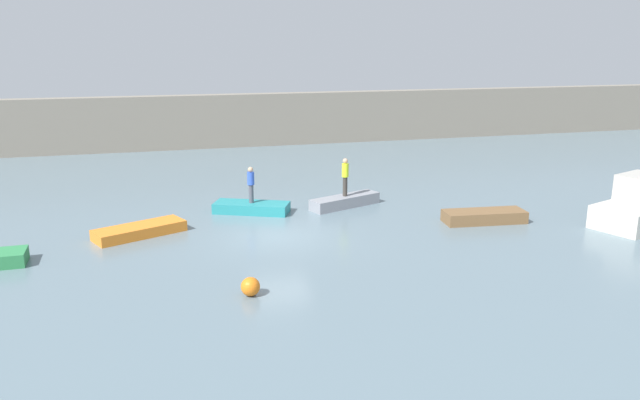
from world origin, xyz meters
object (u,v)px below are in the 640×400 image
object	(u,v)px
rowboat_orange	(140,230)
rowboat_teal	(252,208)
rowboat_brown	(484,216)
person_hiviz_shirt	(345,175)
mooring_buoy	(250,287)
person_blue_shirt	(251,183)
rowboat_grey	(345,201)

from	to	relation	value
rowboat_orange	rowboat_teal	size ratio (longest dim) A/B	1.06
rowboat_brown	person_hiviz_shirt	size ratio (longest dim) A/B	1.96
rowboat_teal	person_hiviz_shirt	world-z (taller)	person_hiviz_shirt
rowboat_orange	mooring_buoy	distance (m)	8.09
person_hiviz_shirt	rowboat_teal	bearing A→B (deg)	177.74
person_hiviz_shirt	rowboat_orange	bearing A→B (deg)	-167.49
person_blue_shirt	rowboat_teal	bearing A→B (deg)	97.13
rowboat_orange	mooring_buoy	world-z (taller)	mooring_buoy
rowboat_brown	person_hiviz_shirt	bearing A→B (deg)	147.45
rowboat_grey	rowboat_brown	bearing A→B (deg)	-59.95
rowboat_orange	rowboat_grey	world-z (taller)	rowboat_grey
rowboat_grey	mooring_buoy	distance (m)	11.24
rowboat_teal	rowboat_grey	world-z (taller)	rowboat_grey
rowboat_orange	rowboat_brown	bearing A→B (deg)	-32.06
rowboat_brown	rowboat_teal	bearing A→B (deg)	162.09
rowboat_teal	person_hiviz_shirt	bearing A→B (deg)	22.11
person_hiviz_shirt	mooring_buoy	xyz separation A→B (m)	(-6.09, -9.44, -1.26)
rowboat_brown	mooring_buoy	size ratio (longest dim) A/B	5.88
rowboat_orange	mooring_buoy	xyz separation A→B (m)	(3.41, -7.33, 0.08)
rowboat_grey	rowboat_brown	size ratio (longest dim) A/B	1.02
mooring_buoy	rowboat_brown	bearing A→B (deg)	25.42
rowboat_brown	mooring_buoy	world-z (taller)	mooring_buoy
rowboat_teal	rowboat_brown	world-z (taller)	rowboat_brown
rowboat_orange	mooring_buoy	size ratio (longest dim) A/B	6.02
rowboat_orange	person_hiviz_shirt	distance (m)	9.83
person_hiviz_shirt	person_blue_shirt	distance (m)	4.51
rowboat_grey	mooring_buoy	size ratio (longest dim) A/B	5.99
person_hiviz_shirt	rowboat_grey	bearing A→B (deg)	0.00
rowboat_brown	person_hiviz_shirt	xyz separation A→B (m)	(-5.14, 4.10, 1.30)
rowboat_teal	rowboat_brown	distance (m)	10.55
rowboat_teal	mooring_buoy	distance (m)	9.75
rowboat_teal	person_hiviz_shirt	size ratio (longest dim) A/B	1.88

